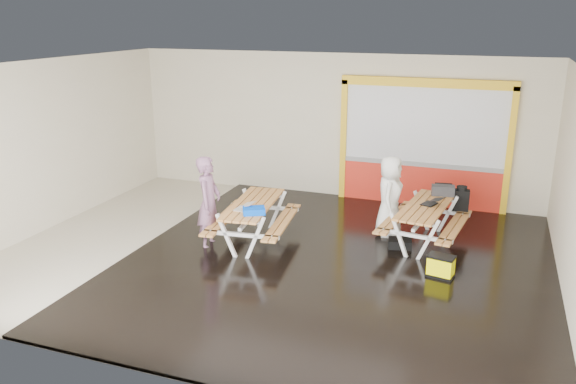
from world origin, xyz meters
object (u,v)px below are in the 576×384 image
at_px(picnic_table_right, 425,215).
at_px(toolbox, 443,190).
at_px(person_left, 209,203).
at_px(picnic_table_left, 253,213).
at_px(blue_pouch, 254,211).
at_px(fluke_bag, 441,266).
at_px(backpack, 461,199).
at_px(laptop_right, 432,202).
at_px(laptop_left, 244,207).
at_px(person_right, 390,196).
at_px(dark_case, 400,243).

xyz_separation_m(picnic_table_right, toolbox, (0.24, 0.79, 0.30)).
bearing_deg(person_left, picnic_table_left, -69.31).
distance_m(person_left, blue_pouch, 1.02).
bearing_deg(fluke_bag, person_left, -179.63).
bearing_deg(backpack, laptop_right, -121.25).
bearing_deg(laptop_left, fluke_bag, 0.55).
height_order(picnic_table_left, fluke_bag, picnic_table_left).
bearing_deg(fluke_bag, person_right, 126.15).
bearing_deg(picnic_table_left, dark_case, 13.69).
height_order(picnic_table_left, toolbox, toolbox).
bearing_deg(person_left, backpack, -70.82).
bearing_deg(laptop_right, person_right, 169.99).
distance_m(laptop_right, toolbox, 0.72).
height_order(toolbox, backpack, toolbox).
bearing_deg(fluke_bag, picnic_table_right, 108.18).
relative_size(blue_pouch, toolbox, 0.83).
relative_size(picnic_table_right, laptop_left, 6.26).
distance_m(laptop_left, dark_case, 3.08).
bearing_deg(blue_pouch, person_right, 40.34).
relative_size(toolbox, dark_case, 1.10).
xyz_separation_m(person_right, laptop_right, (0.84, -0.15, 0.01)).
xyz_separation_m(laptop_left, backpack, (3.77, 2.36, -0.15)).
relative_size(person_right, laptop_left, 4.57).
relative_size(picnic_table_right, toolbox, 4.66).
bearing_deg(backpack, person_left, -152.46).
relative_size(person_right, blue_pouch, 4.12).
relative_size(laptop_left, backpack, 0.67).
height_order(laptop_left, toolbox, toolbox).
height_order(blue_pouch, dark_case, blue_pouch).
height_order(picnic_table_left, dark_case, picnic_table_left).
bearing_deg(picnic_table_right, dark_case, -137.38).
distance_m(backpack, dark_case, 1.73).
height_order(picnic_table_right, fluke_bag, picnic_table_right).
relative_size(picnic_table_right, person_right, 1.37).
bearing_deg(blue_pouch, laptop_left, 149.75).
relative_size(laptop_left, laptop_right, 0.78).
bearing_deg(fluke_bag, laptop_left, -179.45).
bearing_deg(fluke_bag, picnic_table_left, 173.98).
bearing_deg(laptop_right, dark_case, -138.18).
relative_size(picnic_table_right, fluke_bag, 4.55).
height_order(person_right, dark_case, person_right).
height_order(picnic_table_right, toolbox, toolbox).
height_order(laptop_right, fluke_bag, laptop_right).
relative_size(blue_pouch, fluke_bag, 0.81).
xyz_separation_m(picnic_table_right, person_left, (-3.92, -1.46, 0.26)).
xyz_separation_m(blue_pouch, toolbox, (3.15, 2.40, 0.03)).
height_order(blue_pouch, toolbox, toolbox).
bearing_deg(backpack, picnic_table_right, -123.61).
bearing_deg(dark_case, laptop_right, 41.82).
bearing_deg(blue_pouch, backpack, 35.63).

